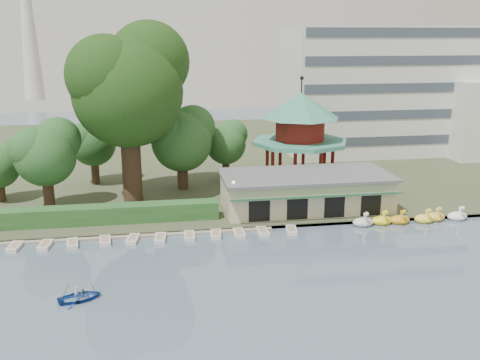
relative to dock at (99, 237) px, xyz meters
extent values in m
plane|color=slate|center=(12.00, -17.20, -0.12)|extent=(220.00, 220.00, 0.00)
cube|color=#424930|center=(12.00, 34.80, 0.08)|extent=(220.00, 70.00, 0.40)
cube|color=gray|center=(12.00, 0.10, 0.03)|extent=(220.00, 0.60, 0.30)
cube|color=gray|center=(0.00, 0.00, 0.00)|extent=(34.00, 1.60, 0.24)
cube|color=beige|center=(22.00, 4.80, 2.08)|extent=(18.00, 8.00, 3.60)
cube|color=#595B5E|center=(22.00, 4.80, 4.03)|extent=(18.60, 8.60, 0.30)
cube|color=#194C2D|center=(22.00, 0.50, 2.88)|extent=(18.00, 1.59, 0.45)
cylinder|color=beige|center=(24.00, 14.80, 0.88)|extent=(10.40, 10.40, 1.20)
cylinder|color=#39876E|center=(24.00, 14.80, 5.73)|extent=(12.40, 12.40, 0.50)
cylinder|color=maroon|center=(24.00, 14.80, 7.38)|extent=(6.40, 6.40, 2.80)
cone|color=#39876E|center=(24.00, 14.80, 10.38)|extent=(10.00, 10.00, 3.20)
cylinder|color=black|center=(24.00, 14.80, 12.88)|extent=(0.16, 0.16, 1.80)
cube|color=silver|center=(42.00, 32.80, 10.28)|extent=(30.00, 14.00, 20.00)
cube|color=#2B5B27|center=(-3.00, 3.30, 1.18)|extent=(30.00, 2.00, 1.80)
cylinder|color=black|center=(13.50, 1.80, 2.28)|extent=(0.12, 0.12, 4.00)
sphere|color=beige|center=(13.50, 1.80, 4.38)|extent=(0.36, 0.36, 0.36)
cylinder|color=#3A281C|center=(3.00, 10.80, 5.31)|extent=(2.22, 2.22, 10.06)
sphere|color=#1F4014|center=(3.00, 10.80, 12.76)|extent=(12.31, 12.31, 12.31)
sphere|color=#1F4014|center=(5.46, 12.65, 15.97)|extent=(9.23, 9.23, 9.23)
sphere|color=#1F4014|center=(0.85, 9.57, 14.77)|extent=(8.62, 8.62, 8.62)
cylinder|color=#3A281C|center=(-6.00, 8.80, 2.71)|extent=(1.19, 1.19, 4.85)
sphere|color=#2B5B27|center=(-6.00, 8.80, 6.30)|extent=(6.60, 6.60, 6.60)
sphere|color=#2B5B27|center=(-4.68, 9.79, 7.85)|extent=(4.95, 4.95, 4.95)
sphere|color=#2B5B27|center=(-7.15, 8.14, 7.27)|extent=(4.62, 4.62, 4.62)
cylinder|color=#3A281C|center=(-12.00, 12.80, 1.90)|extent=(0.85, 0.85, 3.25)
sphere|color=#2B5B27|center=(-11.05, 13.51, 5.34)|extent=(3.55, 3.55, 3.55)
cylinder|color=#3A281C|center=(9.00, 14.80, 2.69)|extent=(1.34, 1.34, 4.82)
sphere|color=#2B5B27|center=(9.00, 14.80, 6.26)|extent=(7.43, 7.43, 7.43)
sphere|color=#2B5B27|center=(10.49, 15.91, 7.80)|extent=(5.57, 5.57, 5.57)
sphere|color=#2B5B27|center=(7.70, 14.06, 7.22)|extent=(5.20, 5.20, 5.20)
cylinder|color=#3A281C|center=(15.00, 18.80, 2.15)|extent=(0.96, 0.96, 3.75)
sphere|color=#2B5B27|center=(15.00, 18.80, 4.93)|extent=(5.31, 5.31, 5.31)
sphere|color=#2B5B27|center=(16.06, 19.60, 6.13)|extent=(3.98, 3.98, 3.98)
sphere|color=#2B5B27|center=(14.07, 18.27, 5.68)|extent=(3.72, 3.72, 3.72)
cylinder|color=#3A281C|center=(-2.00, 18.80, 2.40)|extent=(1.02, 1.02, 4.24)
sphere|color=#2B5B27|center=(-2.00, 18.80, 5.54)|extent=(5.66, 5.66, 5.66)
sphere|color=#2B5B27|center=(-0.87, 19.65, 6.89)|extent=(4.25, 4.25, 4.25)
sphere|color=#2B5B27|center=(-2.99, 18.23, 6.38)|extent=(3.96, 3.96, 3.96)
ellipsoid|color=silver|center=(26.58, -0.79, 0.23)|extent=(2.16, 1.44, 0.99)
cylinder|color=silver|center=(26.58, -1.34, 0.78)|extent=(0.26, 0.79, 1.29)
sphere|color=silver|center=(26.58, -1.64, 1.43)|extent=(0.44, 0.44, 0.44)
ellipsoid|color=yellow|center=(28.72, -0.58, 0.23)|extent=(2.16, 1.44, 0.99)
cylinder|color=yellow|center=(28.72, -1.13, 0.78)|extent=(0.26, 0.79, 1.29)
sphere|color=yellow|center=(28.72, -1.43, 1.43)|extent=(0.44, 0.44, 0.44)
ellipsoid|color=gold|center=(30.64, -0.66, 0.23)|extent=(2.16, 1.44, 0.99)
cylinder|color=gold|center=(30.64, -1.21, 0.78)|extent=(0.26, 0.79, 1.29)
sphere|color=gold|center=(30.64, -1.51, 1.43)|extent=(0.44, 0.44, 0.44)
ellipsoid|color=#FDEA42|center=(33.37, -0.76, 0.23)|extent=(2.16, 1.44, 0.99)
cylinder|color=#FDEA42|center=(33.37, -1.31, 0.78)|extent=(0.26, 0.79, 1.29)
sphere|color=#FDEA42|center=(33.37, -1.61, 1.43)|extent=(0.44, 0.44, 0.44)
ellipsoid|color=yellow|center=(34.73, -0.41, 0.23)|extent=(2.16, 1.44, 0.99)
cylinder|color=yellow|center=(34.73, -0.96, 0.78)|extent=(0.26, 0.79, 1.29)
sphere|color=yellow|center=(34.73, -1.26, 1.43)|extent=(0.44, 0.44, 0.44)
ellipsoid|color=white|center=(37.23, -0.54, 0.23)|extent=(2.16, 1.44, 0.99)
cylinder|color=white|center=(37.23, -1.09, 0.78)|extent=(0.26, 0.79, 1.29)
sphere|color=white|center=(37.23, -1.39, 1.43)|extent=(0.44, 0.44, 0.44)
cube|color=silver|center=(-7.37, -1.57, 0.06)|extent=(1.21, 2.38, 0.36)
cube|color=silver|center=(-4.67, -1.55, 0.06)|extent=(1.19, 2.38, 0.36)
cube|color=silver|center=(-2.25, -1.56, 0.06)|extent=(1.30, 2.41, 0.36)
cube|color=silver|center=(0.72, -1.25, 0.06)|extent=(1.20, 2.38, 0.36)
cube|color=silver|center=(3.28, -1.32, 0.06)|extent=(1.35, 2.43, 0.36)
cube|color=silver|center=(5.89, -1.45, 0.06)|extent=(1.20, 2.38, 0.36)
cube|color=silver|center=(8.70, -1.30, 0.06)|extent=(1.04, 2.32, 0.36)
cube|color=silver|center=(11.28, -1.23, 0.06)|extent=(1.23, 2.39, 0.36)
cube|color=silver|center=(13.57, -1.37, 0.06)|extent=(1.03, 2.31, 0.36)
cube|color=silver|center=(15.94, -1.32, 0.06)|extent=(1.01, 2.30, 0.36)
cube|color=silver|center=(18.86, -1.36, 0.06)|extent=(1.35, 2.43, 0.36)
imported|color=#164399|center=(-0.18, -12.70, 0.34)|extent=(5.23, 4.38, 0.93)
imported|color=white|center=(-0.48, -12.50, 0.42)|extent=(0.37, 0.30, 0.88)
imported|color=#364354|center=(0.12, -12.90, 0.41)|extent=(0.49, 0.43, 0.85)
cylinder|color=#3A281C|center=(-1.38, -12.70, 0.23)|extent=(0.94, 0.29, 2.01)
cylinder|color=#3A281C|center=(1.02, -12.70, 0.23)|extent=(0.94, 0.29, 2.01)
camera|label=1|loc=(5.79, -50.03, 18.78)|focal=40.00mm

